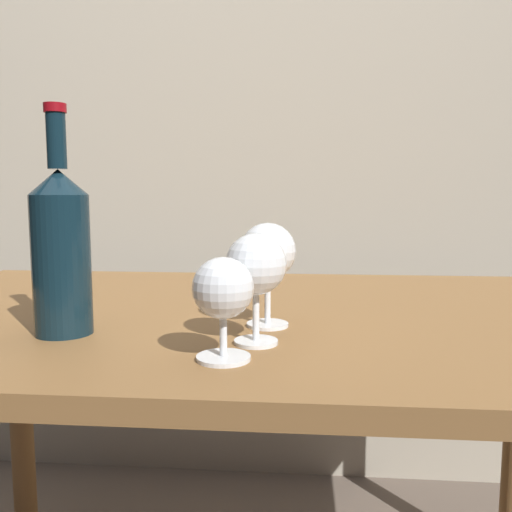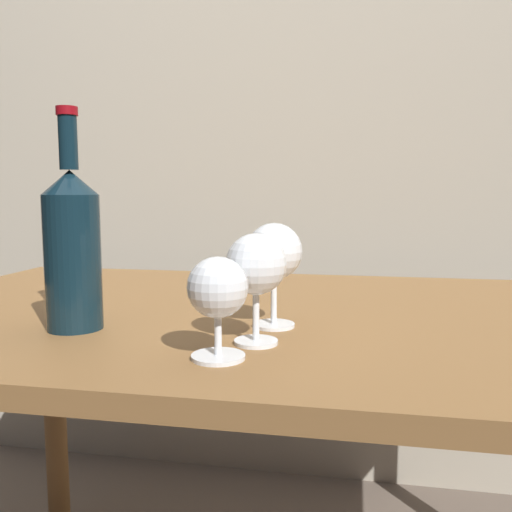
% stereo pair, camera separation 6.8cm
% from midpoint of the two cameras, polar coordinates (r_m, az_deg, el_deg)
% --- Properties ---
extents(back_wall, '(5.00, 0.08, 2.60)m').
position_cam_midpoint_polar(back_wall, '(1.72, 0.38, 20.00)').
color(back_wall, '#B2A893').
rests_on(back_wall, ground_plane).
extents(dining_table, '(1.33, 0.81, 0.71)m').
position_cam_midpoint_polar(dining_table, '(0.94, -3.53, -11.03)').
color(dining_table, brown).
rests_on(dining_table, ground_plane).
extents(wine_glass_white, '(0.07, 0.07, 0.12)m').
position_cam_midpoint_polar(wine_glass_white, '(0.62, -6.70, -3.78)').
color(wine_glass_white, white).
rests_on(wine_glass_white, dining_table).
extents(wine_glass_rose, '(0.08, 0.08, 0.15)m').
position_cam_midpoint_polar(wine_glass_rose, '(0.68, -2.86, -1.13)').
color(wine_glass_rose, white).
rests_on(wine_glass_rose, dining_table).
extents(wine_glass_cabernet, '(0.08, 0.08, 0.15)m').
position_cam_midpoint_polar(wine_glass_cabernet, '(0.77, -1.26, 0.29)').
color(wine_glass_cabernet, white).
rests_on(wine_glass_cabernet, dining_table).
extents(wine_bottle, '(0.08, 0.08, 0.32)m').
position_cam_midpoint_polar(wine_bottle, '(0.79, -22.54, 0.78)').
color(wine_bottle, '#0F232D').
rests_on(wine_bottle, dining_table).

